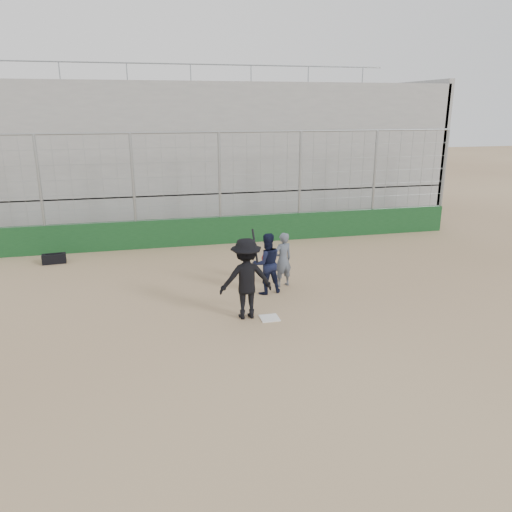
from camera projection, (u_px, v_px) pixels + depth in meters
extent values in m
plane|color=olive|center=(270.00, 318.00, 11.90)|extent=(90.00, 90.00, 0.00)
cube|color=white|center=(270.00, 318.00, 11.90)|extent=(0.44, 0.44, 0.02)
cube|color=#123A19|center=(221.00, 230.00, 18.28)|extent=(18.00, 0.25, 1.00)
cylinder|color=gray|center=(220.00, 189.00, 17.85)|extent=(0.10, 0.10, 4.00)
cylinder|color=gray|center=(443.00, 181.00, 19.84)|extent=(0.10, 0.10, 4.00)
cylinder|color=gray|center=(219.00, 132.00, 17.27)|extent=(18.00, 0.07, 0.07)
cube|color=gray|center=(203.00, 199.00, 22.80)|extent=(20.00, 6.70, 1.60)
cube|color=gray|center=(201.00, 134.00, 21.97)|extent=(20.00, 6.70, 4.20)
cube|color=gray|center=(405.00, 148.00, 24.41)|extent=(0.25, 6.70, 6.10)
cylinder|color=gray|center=(190.00, 64.00, 24.01)|extent=(20.00, 0.06, 0.06)
imported|color=black|center=(246.00, 279.00, 11.72)|extent=(1.26, 0.73, 1.95)
cylinder|color=black|center=(255.00, 246.00, 11.70)|extent=(0.07, 0.57, 0.71)
imported|color=black|center=(267.00, 274.00, 13.35)|extent=(0.91, 0.77, 1.10)
sphere|color=maroon|center=(267.00, 258.00, 13.22)|extent=(0.28, 0.28, 0.28)
imported|color=#4E5663|center=(283.00, 262.00, 13.86)|extent=(0.65, 0.53, 1.39)
cube|color=black|center=(54.00, 259.00, 16.04)|extent=(0.75, 0.38, 0.31)
cylinder|color=black|center=(53.00, 253.00, 15.99)|extent=(0.47, 0.08, 0.04)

